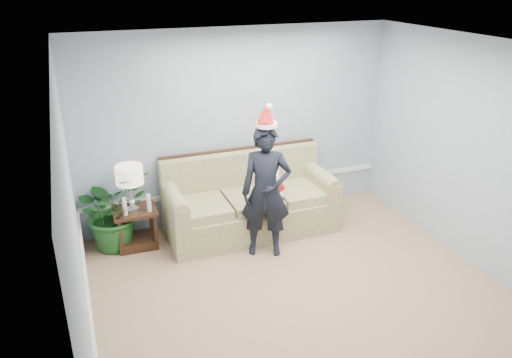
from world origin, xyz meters
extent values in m
cube|color=tan|center=(0.00, 0.00, -0.01)|extent=(4.50, 5.00, 0.02)
cube|color=white|center=(0.00, 0.00, 2.71)|extent=(4.50, 5.00, 0.02)
cube|color=#9EAEC9|center=(0.00, 2.51, 1.35)|extent=(4.50, 0.02, 2.70)
cube|color=#9EAEC9|center=(-2.26, 0.00, 1.35)|extent=(0.02, 5.00, 2.70)
cube|color=#9EAEC9|center=(2.26, 0.00, 1.35)|extent=(0.02, 5.00, 2.70)
cube|color=white|center=(0.00, 2.48, 0.45)|extent=(4.48, 0.03, 0.06)
cube|color=white|center=(-2.23, 0.00, 0.45)|extent=(0.03, 4.98, 0.06)
cube|color=#505C2B|center=(-0.02, 1.96, 0.22)|extent=(2.29, 0.99, 0.44)
cube|color=#505C2B|center=(-0.72, 1.91, 0.50)|extent=(0.68, 0.79, 0.13)
cube|color=#505C2B|center=(-0.02, 1.91, 0.50)|extent=(0.68, 0.79, 0.13)
cube|color=#505C2B|center=(0.69, 1.91, 0.50)|extent=(0.68, 0.79, 0.13)
cube|color=#505C2B|center=(-0.02, 2.33, 0.74)|extent=(2.29, 0.23, 0.61)
cube|color=black|center=(-0.02, 2.41, 1.05)|extent=(2.29, 0.07, 0.05)
cube|color=#505C2B|center=(-1.06, 1.96, 0.57)|extent=(0.20, 0.98, 0.26)
cube|color=#505C2B|center=(1.03, 1.96, 0.57)|extent=(0.20, 0.98, 0.26)
cube|color=#342113|center=(-1.55, 2.10, 0.51)|extent=(0.56, 0.47, 0.04)
cube|color=#342113|center=(-1.55, 2.10, 0.06)|extent=(0.50, 0.42, 0.12)
cube|color=#342113|center=(-1.77, 1.92, 0.26)|extent=(0.05, 0.05, 0.53)
cube|color=#342113|center=(-1.33, 1.92, 0.26)|extent=(0.05, 0.05, 0.53)
cube|color=#342113|center=(-1.77, 2.28, 0.26)|extent=(0.05, 0.05, 0.53)
cube|color=#342113|center=(-1.33, 2.28, 0.26)|extent=(0.05, 0.05, 0.53)
cylinder|color=silver|center=(-1.57, 2.08, 0.54)|extent=(0.16, 0.16, 0.03)
sphere|color=silver|center=(-1.57, 2.08, 0.64)|extent=(0.10, 0.10, 0.10)
cylinder|color=silver|center=(-1.57, 2.08, 0.79)|extent=(0.03, 0.03, 0.34)
cylinder|color=#F4E4C4|center=(-1.57, 2.08, 1.02)|extent=(0.34, 0.34, 0.24)
cylinder|color=silver|center=(-1.68, 1.99, 0.59)|extent=(0.06, 0.06, 0.13)
cylinder|color=white|center=(-1.68, 1.99, 0.71)|extent=(0.05, 0.05, 0.11)
cylinder|color=silver|center=(-1.38, 1.99, 0.59)|extent=(0.06, 0.06, 0.13)
cylinder|color=white|center=(-1.38, 1.99, 0.71)|extent=(0.05, 0.05, 0.11)
imported|color=#1A521F|center=(-1.81, 2.21, 0.51)|extent=(1.20, 1.16, 1.02)
imported|color=black|center=(-0.03, 1.36, 0.84)|extent=(0.72, 0.61, 1.69)
cylinder|color=white|center=(-0.03, 1.36, 1.71)|extent=(0.35, 0.35, 0.05)
cone|color=red|center=(-0.03, 1.38, 1.83)|extent=(0.33, 0.35, 0.30)
sphere|color=white|center=(-0.03, 1.29, 1.94)|extent=(0.08, 0.08, 0.08)
sphere|color=white|center=(0.24, 1.77, 0.67)|extent=(0.22, 0.22, 0.22)
cylinder|color=red|center=(0.24, 1.77, 0.67)|extent=(0.25, 0.25, 0.15)
cylinder|color=#155F2C|center=(0.24, 1.77, 0.76)|extent=(0.17, 0.17, 0.03)
sphere|color=white|center=(0.18, 1.68, 0.61)|extent=(0.10, 0.10, 0.10)
sphere|color=white|center=(0.30, 1.68, 0.61)|extent=(0.10, 0.10, 0.10)
sphere|color=white|center=(0.24, 1.76, 0.84)|extent=(0.15, 0.15, 0.15)
sphere|color=black|center=(0.24, 1.67, 0.82)|extent=(0.02, 0.02, 0.02)
sphere|color=white|center=(0.19, 1.77, 0.90)|extent=(0.06, 0.06, 0.06)
sphere|color=white|center=(0.30, 1.77, 0.90)|extent=(0.06, 0.06, 0.06)
camera|label=1|loc=(-2.16, -3.81, 3.37)|focal=35.00mm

